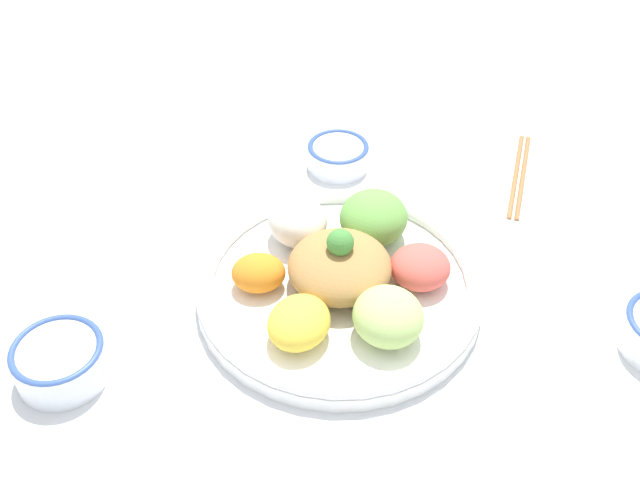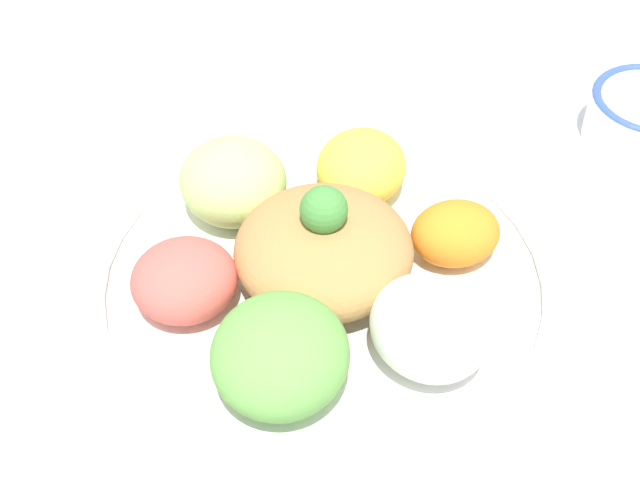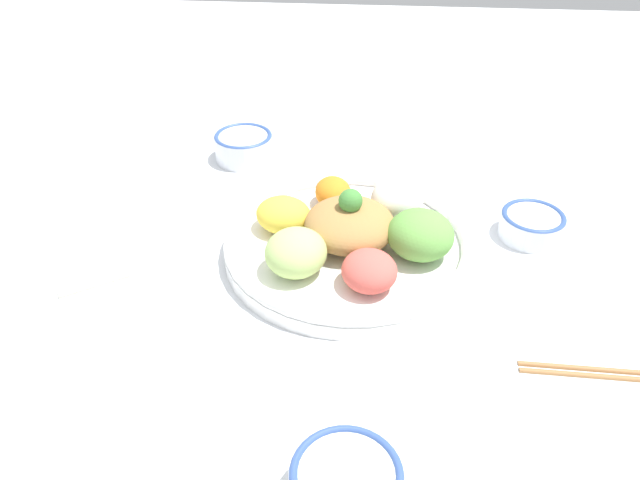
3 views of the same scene
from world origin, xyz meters
name	(u,v)px [view 2 (image 2 of 3)]	position (x,y,z in m)	size (l,w,h in m)	color
ground_plane	(356,282)	(0.00, 0.00, 0.00)	(2.40, 2.40, 0.00)	white
salad_platter	(320,273)	(0.02, -0.02, 0.03)	(0.34, 0.34, 0.10)	white
serving_spoon_main	(265,61)	(-0.27, -0.09, 0.00)	(0.13, 0.10, 0.01)	beige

